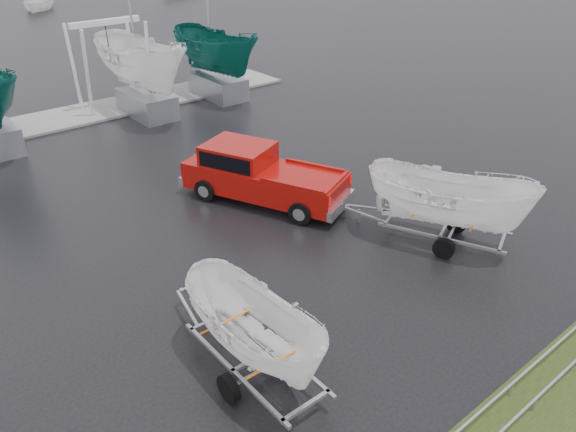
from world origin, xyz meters
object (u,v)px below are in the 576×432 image
Objects in this scene: pickup_truck at (256,173)px; trailer_hitched at (456,152)px; boat_hoist at (109,52)px; trailer_parked at (252,278)px.

trailer_hitched is (2.44, -5.71, 1.90)m from pickup_truck.
pickup_truck is 1.39× the size of boat_hoist.
boat_hoist is at bearing 72.66° from trailer_hitched.
pickup_truck is 6.49m from trailer_hitched.
trailer_hitched reaches higher than pickup_truck.
trailer_hitched is 1.16× the size of trailer_parked.
trailer_parked is at bearing 162.65° from trailer_hitched.
trailer_parked is (-7.36, -0.75, -0.37)m from trailer_hitched.
pickup_truck is 1.09× the size of trailer_hitched.
trailer_hitched reaches higher than trailer_parked.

